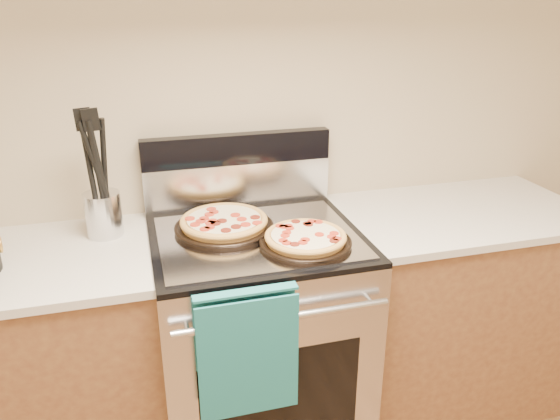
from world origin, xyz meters
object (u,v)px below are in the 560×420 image
object	(u,v)px
utensil_crock	(104,214)
pepperoni_pizza_front	(305,239)
pepperoni_pizza_back	(224,223)
range_body	(258,342)

from	to	relation	value
utensil_crock	pepperoni_pizza_front	bearing A→B (deg)	-24.84
pepperoni_pizza_back	pepperoni_pizza_front	size ratio (longest dim) A/B	1.13
range_body	utensil_crock	xyz separation A→B (m)	(-0.53, 0.17, 0.54)
pepperoni_pizza_front	utensil_crock	world-z (taller)	utensil_crock
pepperoni_pizza_back	pepperoni_pizza_front	distance (m)	0.32
utensil_crock	pepperoni_pizza_back	bearing A→B (deg)	-14.24
range_body	pepperoni_pizza_back	xyz separation A→B (m)	(-0.11, 0.06, 0.50)
range_body	pepperoni_pizza_back	world-z (taller)	pepperoni_pizza_back
pepperoni_pizza_back	range_body	bearing A→B (deg)	-30.82
range_body	pepperoni_pizza_front	world-z (taller)	pepperoni_pizza_front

